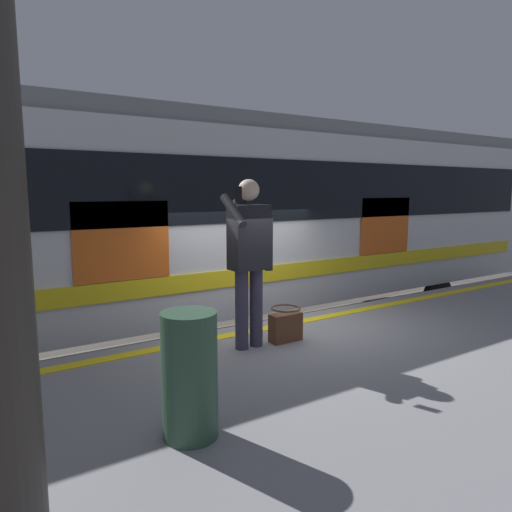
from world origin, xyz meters
The scene contains 9 objects.
ground_plane centered at (0.00, 0.00, 0.00)m, with size 24.46×24.46×0.00m, color #4C4742.
platform centered at (0.00, 2.14, 0.56)m, with size 13.25×4.28×1.12m, color gray.
safety_line centered at (0.00, 0.30, 1.13)m, with size 12.98×0.16×0.01m, color yellow.
track_rail_near centered at (0.00, -1.44, 0.08)m, with size 17.22×0.08×0.16m, color slate.
track_rail_far centered at (0.00, -2.87, 0.08)m, with size 17.22×0.08×0.16m, color slate.
train_carriage centered at (-0.69, -2.15, 2.41)m, with size 13.20×2.76×3.74m.
passenger centered at (0.76, 0.75, 2.17)m, with size 0.57×0.55×1.77m.
handbag centered at (0.32, 0.81, 1.30)m, with size 0.37×0.33×0.38m.
trash_bin centered at (2.06, 2.08, 1.56)m, with size 0.38×0.38×0.87m, color #2D4C38.
Camera 1 is at (3.31, 4.82, 2.79)m, focal length 32.69 mm.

